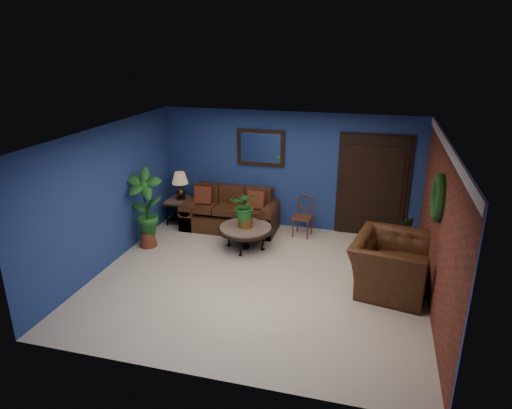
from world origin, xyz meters
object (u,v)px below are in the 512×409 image
(armchair, at_px, (391,264))
(end_table, at_px, (181,205))
(table_lamp, at_px, (180,183))
(sofa, at_px, (231,215))
(side_chair, at_px, (304,213))
(coffee_table, at_px, (245,229))

(armchair, bearing_deg, end_table, 79.17)
(end_table, height_order, table_lamp, table_lamp)
(sofa, bearing_deg, table_lamp, -178.68)
(end_table, distance_m, table_lamp, 0.51)
(side_chair, distance_m, armchair, 2.53)
(coffee_table, xyz_separation_m, table_lamp, (-1.74, 0.90, 0.54))
(coffee_table, bearing_deg, side_chair, 44.68)
(sofa, height_order, table_lamp, table_lamp)
(table_lamp, bearing_deg, end_table, -26.57)
(coffee_table, xyz_separation_m, side_chair, (0.98, 0.97, 0.09))
(sofa, distance_m, end_table, 1.15)
(sofa, xyz_separation_m, armchair, (3.31, -1.80, 0.14))
(end_table, bearing_deg, table_lamp, 153.43)
(side_chair, relative_size, armchair, 0.64)
(coffee_table, height_order, table_lamp, table_lamp)
(sofa, xyz_separation_m, table_lamp, (-1.14, -0.03, 0.64))
(table_lamp, height_order, armchair, table_lamp)
(sofa, bearing_deg, side_chair, 1.35)
(sofa, xyz_separation_m, end_table, (-1.14, -0.03, 0.13))
(sofa, distance_m, side_chair, 1.59)
(coffee_table, distance_m, end_table, 1.96)
(side_chair, bearing_deg, sofa, -170.90)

